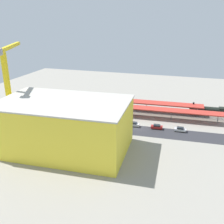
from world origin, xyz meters
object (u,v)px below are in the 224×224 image
at_px(street_tree_0, 56,112).
at_px(street_tree_4, 41,110).
at_px(parked_car_2, 134,124).
at_px(locomotive, 210,111).
at_px(platform_canopy_near, 150,109).
at_px(street_tree_3, 77,116).
at_px(construction_building, 64,126).
at_px(parked_car_1, 157,127).
at_px(freight_coach_far, 74,99).
at_px(parked_car_0, 180,130).
at_px(tower_crane, 9,80).
at_px(street_tree_2, 116,122).
at_px(box_truck_0, 111,126).
at_px(traffic_light, 87,109).
at_px(parked_car_3, 114,122).
at_px(parked_car_4, 92,120).

xyz_separation_m(street_tree_0, street_tree_4, (6.61, -0.47, 0.24)).
bearing_deg(parked_car_2, locomotive, -142.56).
bearing_deg(platform_canopy_near, street_tree_3, 39.18).
bearing_deg(construction_building, street_tree_0, -55.67).
height_order(parked_car_1, construction_building, construction_building).
xyz_separation_m(parked_car_2, construction_building, (16.62, 23.17, 6.78)).
bearing_deg(freight_coach_far, street_tree_3, 117.50).
relative_size(parked_car_0, tower_crane, 0.14).
height_order(locomotive, construction_building, construction_building).
bearing_deg(street_tree_2, street_tree_3, 2.58).
bearing_deg(box_truck_0, construction_building, 61.17).
relative_size(street_tree_0, street_tree_2, 1.21).
relative_size(street_tree_3, traffic_light, 1.14).
bearing_deg(street_tree_3, parked_car_1, -162.75).
height_order(parked_car_1, box_truck_0, box_truck_0).
bearing_deg(street_tree_4, parked_car_2, -166.83).
bearing_deg(parked_car_3, traffic_light, -5.28).
relative_size(platform_canopy_near, street_tree_2, 8.75).
height_order(freight_coach_far, traffic_light, traffic_light).
bearing_deg(parked_car_2, parked_car_4, 1.18).
relative_size(street_tree_0, street_tree_4, 0.92).
height_order(parked_car_4, street_tree_2, street_tree_2).
bearing_deg(parked_car_2, freight_coach_far, -26.33).
height_order(platform_canopy_near, parked_car_1, platform_canopy_near).
height_order(parked_car_1, street_tree_0, street_tree_0).
bearing_deg(box_truck_0, street_tree_0, 7.12).
bearing_deg(street_tree_0, parked_car_3, -155.16).
distance_m(locomotive, construction_building, 63.32).
distance_m(platform_canopy_near, freight_coach_far, 36.37).
distance_m(freight_coach_far, box_truck_0, 32.94).
relative_size(construction_building, box_truck_0, 3.66).
distance_m(parked_car_4, box_truck_0, 11.10).
relative_size(locomotive, parked_car_2, 3.83).
height_order(freight_coach_far, street_tree_2, street_tree_2).
height_order(freight_coach_far, tower_crane, tower_crane).
xyz_separation_m(parked_car_0, street_tree_0, (44.63, 8.81, 4.86)).
height_order(locomotive, street_tree_2, street_tree_2).
distance_m(platform_canopy_near, locomotive, 26.31).
bearing_deg(locomotive, street_tree_3, 32.36).
bearing_deg(traffic_light, construction_building, 96.36).
relative_size(parked_car_1, street_tree_0, 0.54).
bearing_deg(traffic_light, parked_car_1, 176.78).
bearing_deg(parked_car_0, platform_canopy_near, -38.43).
bearing_deg(street_tree_4, tower_crane, 44.56).
relative_size(platform_canopy_near, freight_coach_far, 3.04).
bearing_deg(parked_car_1, freight_coach_far, -21.12).
height_order(construction_building, street_tree_3, construction_building).
distance_m(parked_car_4, traffic_light, 5.07).
xyz_separation_m(tower_crane, box_truck_0, (-34.01, -8.87, -16.47)).
xyz_separation_m(construction_building, street_tree_3, (2.61, -14.68, -2.29)).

